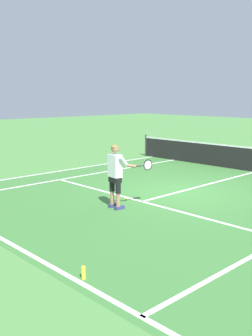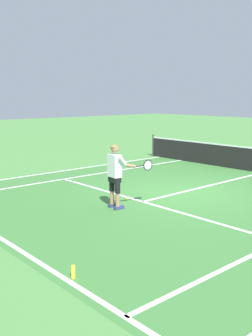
{
  "view_description": "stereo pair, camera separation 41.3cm",
  "coord_description": "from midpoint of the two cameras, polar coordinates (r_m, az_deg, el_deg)",
  "views": [
    {
      "loc": [
        7.49,
        -9.46,
        2.96
      ],
      "look_at": [
        -0.02,
        -2.29,
        1.05
      ],
      "focal_mm": 41.91,
      "sensor_mm": 36.0,
      "label": 1
    },
    {
      "loc": [
        7.77,
        -9.16,
        2.96
      ],
      "look_at": [
        -0.02,
        -2.29,
        1.05
      ],
      "focal_mm": 41.91,
      "sensor_mm": 36.0,
      "label": 2
    }
  ],
  "objects": [
    {
      "name": "water_bottle",
      "position": [
        6.7,
        -5.88,
        -14.82
      ],
      "size": [
        0.07,
        0.07,
        0.22
      ],
      "primitive_type": "cylinder",
      "color": "yellow",
      "rests_on": "ground"
    },
    {
      "name": "court_inner_surface",
      "position": [
        11.94,
        7.15,
        -4.0
      ],
      "size": [
        10.98,
        11.07,
        0.0
      ],
      "primitive_type": "cube",
      "color": "#387033",
      "rests_on": "ground"
    },
    {
      "name": "tennis_player",
      "position": [
        10.32,
        -0.37,
        -0.59
      ],
      "size": [
        0.74,
        1.09,
        1.71
      ],
      "color": "navy",
      "rests_on": "ground"
    },
    {
      "name": "line_centre_service",
      "position": [
        13.58,
        13.15,
        -2.43
      ],
      "size": [
        0.1,
        6.4,
        0.01
      ],
      "primitive_type": "cube",
      "color": "white",
      "rests_on": "ground"
    },
    {
      "name": "line_doubles_left",
      "position": [
        16.02,
        -7.69,
        -0.31
      ],
      "size": [
        0.1,
        10.67,
        0.01
      ],
      "primitive_type": "cube",
      "color": "white",
      "rests_on": "ground"
    },
    {
      "name": "ground_plane",
      "position": [
        12.4,
        9.03,
        -3.53
      ],
      "size": [
        80.0,
        80.0,
        0.0
      ],
      "primitive_type": "plane",
      "color": "#477F3D"
    },
    {
      "name": "line_service",
      "position": [
        11.19,
        3.52,
        -4.92
      ],
      "size": [
        8.23,
        0.1,
        0.01
      ],
      "primitive_type": "cube",
      "color": "white",
      "rests_on": "ground"
    },
    {
      "name": "line_singles_left",
      "position": [
        14.91,
        -4.75,
        -1.05
      ],
      "size": [
        0.1,
        10.67,
        0.01
      ],
      "primitive_type": "cube",
      "color": "white",
      "rests_on": "ground"
    },
    {
      "name": "tennis_ball_near_feet",
      "position": [
        11.36,
        1.18,
        -4.52
      ],
      "size": [
        0.07,
        0.07,
        0.07
      ],
      "primitive_type": "sphere",
      "color": "#CCE02D",
      "rests_on": "ground"
    }
  ]
}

